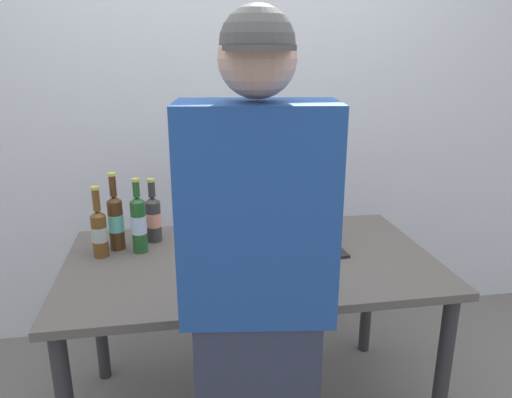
% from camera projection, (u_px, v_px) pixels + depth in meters
% --- Properties ---
extents(desk, '(1.48, 0.85, 0.75)m').
position_uv_depth(desk, '(251.00, 278.00, 1.98)').
color(desk, '#56514C').
rests_on(desk, ground).
extents(laptop, '(0.36, 0.37, 0.22)m').
position_uv_depth(laptop, '(297.00, 235.00, 2.07)').
color(laptop, black).
rests_on(laptop, desk).
extents(beer_bottle_green, '(0.07, 0.07, 0.28)m').
position_uv_depth(beer_bottle_green, '(153.00, 217.00, 2.10)').
color(beer_bottle_green, '#333333').
rests_on(beer_bottle_green, desk).
extents(beer_bottle_amber, '(0.06, 0.06, 0.32)m').
position_uv_depth(beer_bottle_amber, '(139.00, 223.00, 1.98)').
color(beer_bottle_amber, '#1E5123').
rests_on(beer_bottle_amber, desk).
extents(beer_bottle_brown, '(0.06, 0.06, 0.33)m').
position_uv_depth(beer_bottle_brown, '(116.00, 220.00, 2.01)').
color(beer_bottle_brown, '#472B14').
rests_on(beer_bottle_brown, desk).
extents(beer_bottle_dark, '(0.06, 0.06, 0.30)m').
position_uv_depth(beer_bottle_dark, '(99.00, 231.00, 1.94)').
color(beer_bottle_dark, brown).
rests_on(beer_bottle_dark, desk).
extents(person_figure, '(0.44, 0.31, 1.67)m').
position_uv_depth(person_figure, '(257.00, 316.00, 1.36)').
color(person_figure, '#2D3347').
rests_on(person_figure, ground).
extents(back_wall, '(6.00, 0.10, 2.60)m').
position_uv_depth(back_wall, '(225.00, 100.00, 2.59)').
color(back_wall, silver).
rests_on(back_wall, ground).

